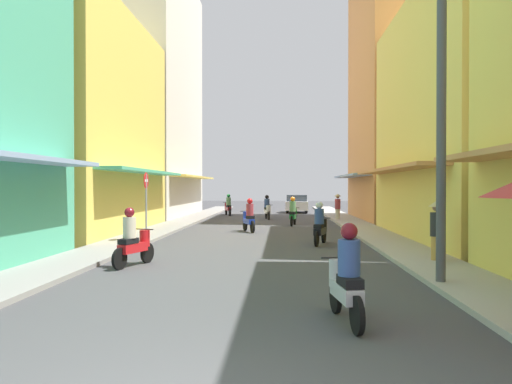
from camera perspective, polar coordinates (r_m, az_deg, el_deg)
ground_plane at (r=23.42m, az=0.78°, el=-4.58°), size 100.89×100.89×0.00m
sidewalk_left at (r=24.09m, az=-10.96°, el=-4.30°), size 1.80×53.86×0.12m
sidewalk_right at (r=23.74m, az=12.69°, el=-4.38°), size 1.80×53.86×0.12m
building_left_mid at (r=24.54m, az=-20.44°, el=7.15°), size 7.05×11.47×9.87m
building_left_far at (r=36.93m, az=-12.52°, el=10.84°), size 7.05×13.06×17.38m
building_right_mid at (r=21.60m, az=24.61°, el=7.57°), size 7.05×12.17×9.52m
building_right_far at (r=33.28m, az=16.96°, el=11.32°), size 7.05×10.43×16.64m
motorbike_blue at (r=23.31m, az=-0.83°, el=-2.87°), size 0.78×1.73×1.58m
motorbike_green at (r=27.14m, az=4.28°, el=-2.38°), size 0.58×1.80×1.58m
motorbike_silver at (r=7.93m, az=10.28°, el=-9.72°), size 0.56×1.80×1.58m
motorbike_red at (r=13.66m, az=-13.89°, el=-5.37°), size 0.75×1.74×1.58m
motorbike_black at (r=18.29m, az=7.38°, el=-3.84°), size 0.71×1.76×1.58m
motorbike_white at (r=32.29m, az=1.30°, el=-1.90°), size 0.59×1.80×1.58m
motorbike_maroon at (r=36.52m, az=-3.22°, el=-1.60°), size 0.75×1.74×1.58m
parked_car at (r=40.50m, az=4.70°, el=-1.34°), size 1.89×4.15×1.45m
pedestrian_foreground at (r=14.45m, az=19.99°, el=-3.96°), size 0.44×0.44×1.74m
pedestrian_crossing at (r=30.94m, az=9.35°, el=-1.56°), size 0.44×0.44×1.69m
utility_pole at (r=11.28m, az=20.48°, el=7.80°), size 0.20×1.20×6.93m
street_sign_no_entry at (r=18.88m, az=-12.48°, el=-0.63°), size 0.07×0.60×2.65m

